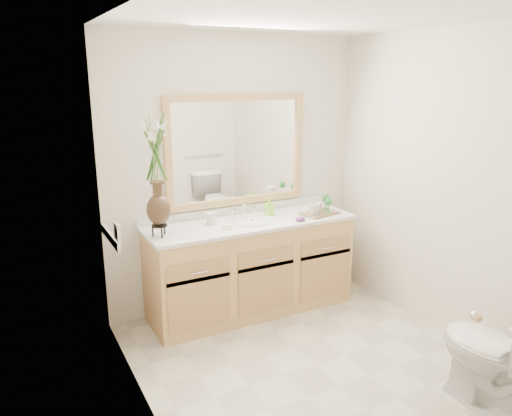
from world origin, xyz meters
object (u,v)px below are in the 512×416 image
toilet (496,357)px  flower_vase (156,159)px  soap_bottle (269,207)px  tray (319,213)px  tumbler (211,219)px

toilet → flower_vase: 2.65m
soap_bottle → tray: bearing=-18.3°
soap_bottle → toilet: bearing=-71.5°
toilet → soap_bottle: (-0.47, 2.02, 0.53)m
tumbler → soap_bottle: soap_bottle is taller
toilet → soap_bottle: soap_bottle is taller
toilet → tumbler: bearing=-62.4°
tumbler → tray: (0.99, -0.16, -0.04)m
toilet → soap_bottle: size_ratio=5.17×
soap_bottle → tray: size_ratio=0.44×
flower_vase → tray: flower_vase is taller
toilet → flower_vase: bearing=-51.2°
tumbler → soap_bottle: 0.57m
soap_bottle → flower_vase: bearing=-167.7°
flower_vase → tumbler: (0.48, 0.11, -0.56)m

